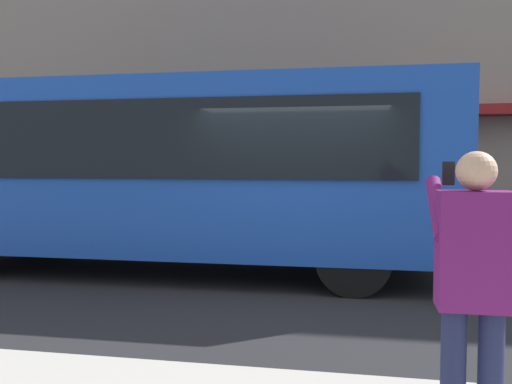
% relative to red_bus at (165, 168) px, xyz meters
% --- Properties ---
extents(ground_plane, '(60.00, 60.00, 0.00)m').
position_rel_red_bus_xyz_m(ground_plane, '(-2.23, 0.67, -1.68)').
color(ground_plane, '#232326').
extents(building_facade_far, '(28.00, 1.55, 12.00)m').
position_rel_red_bus_xyz_m(building_facade_far, '(-2.24, -6.13, 4.30)').
color(building_facade_far, gray).
rests_on(building_facade_far, ground_plane).
extents(red_bus, '(9.05, 2.54, 3.08)m').
position_rel_red_bus_xyz_m(red_bus, '(0.00, 0.00, 0.00)').
color(red_bus, '#1947AD').
rests_on(red_bus, ground_plane).
extents(pedestrian_photographer, '(0.53, 0.52, 1.70)m').
position_rel_red_bus_xyz_m(pedestrian_photographer, '(-3.72, 5.18, -0.54)').
color(pedestrian_photographer, '#1E2347').
rests_on(pedestrian_photographer, sidewalk_curb).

